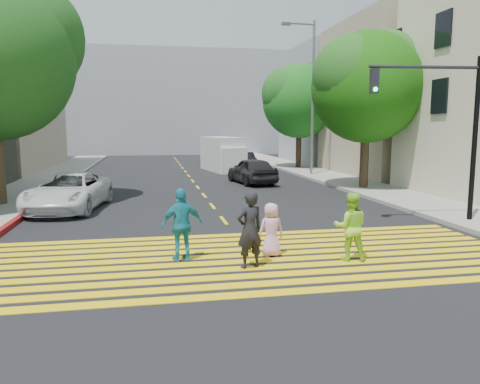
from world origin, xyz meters
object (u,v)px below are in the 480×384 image
object	(u,v)px
white_sedan	(68,192)
silver_car	(228,158)
white_van	(223,155)
pedestrian_man	(250,230)
pedestrian_woman	(351,227)
pedestrian_child	(271,230)
traffic_signal	(447,117)
tree_right_far	(300,97)
pedestrian_extra	(182,225)
dark_car_parked	(246,160)
dark_car_near	(252,171)
tree_right_near	(368,81)

from	to	relation	value
white_sedan	silver_car	size ratio (longest dim) A/B	1.20
white_van	silver_car	bearing A→B (deg)	67.27
white_van	pedestrian_man	bearing A→B (deg)	-106.81
pedestrian_woman	white_sedan	world-z (taller)	pedestrian_woman
pedestrian_child	traffic_signal	xyz separation A→B (m)	(6.48, 2.69, 2.83)
tree_right_far	pedestrian_child	bearing A→B (deg)	-109.57
pedestrian_man	pedestrian_woman	bearing A→B (deg)	164.47
pedestrian_man	pedestrian_extra	size ratio (longest dim) A/B	1.01
dark_car_parked	traffic_signal	world-z (taller)	traffic_signal
pedestrian_man	traffic_signal	size ratio (longest dim) A/B	0.33
pedestrian_woman	dark_car_near	xyz separation A→B (m)	(0.94, 15.46, -0.08)
pedestrian_woman	tree_right_far	bearing A→B (deg)	-88.43
white_sedan	tree_right_far	bearing A→B (deg)	55.42
tree_right_far	pedestrian_child	world-z (taller)	tree_right_far
tree_right_far	traffic_signal	world-z (taller)	tree_right_far
pedestrian_man	pedestrian_child	xyz separation A→B (m)	(0.72, 0.84, -0.22)
white_sedan	silver_car	bearing A→B (deg)	72.23
tree_right_near	pedestrian_extra	size ratio (longest dim) A/B	4.56
pedestrian_child	silver_car	size ratio (longest dim) A/B	0.31
silver_car	traffic_signal	bearing A→B (deg)	94.63
pedestrian_man	pedestrian_extra	xyz separation A→B (m)	(-1.46, 0.87, -0.01)
pedestrian_child	tree_right_far	bearing A→B (deg)	-118.95
pedestrian_child	silver_car	bearing A→B (deg)	-106.38
dark_car_near	white_van	world-z (taller)	white_van
pedestrian_woman	dark_car_near	world-z (taller)	pedestrian_woman
pedestrian_man	white_sedan	world-z (taller)	pedestrian_man
pedestrian_man	white_sedan	bearing A→B (deg)	-76.93
tree_right_near	white_van	world-z (taller)	tree_right_near
white_sedan	pedestrian_child	bearing A→B (deg)	-43.85
traffic_signal	tree_right_far	bearing A→B (deg)	91.02
pedestrian_woman	dark_car_parked	size ratio (longest dim) A/B	0.46
tree_right_near	pedestrian_extra	distance (m)	15.63
white_sedan	pedestrian_extra	bearing A→B (deg)	-55.23
pedestrian_man	pedestrian_extra	world-z (taller)	pedestrian_man
tree_right_near	pedestrian_woman	bearing A→B (deg)	-117.04
pedestrian_extra	tree_right_far	bearing A→B (deg)	-127.22
dark_car_parked	pedestrian_man	bearing A→B (deg)	-101.30
silver_car	traffic_signal	world-z (taller)	traffic_signal
pedestrian_extra	white_van	world-z (taller)	white_van
tree_right_near	dark_car_parked	xyz separation A→B (m)	(-3.35, 14.07, -4.83)
white_van	traffic_signal	world-z (taller)	traffic_signal
white_sedan	dark_car_near	world-z (taller)	dark_car_near
pedestrian_child	white_sedan	size ratio (longest dim) A/B	0.26
traffic_signal	white_sedan	bearing A→B (deg)	163.59
pedestrian_woman	white_van	xyz separation A→B (m)	(0.54, 23.32, 0.33)
pedestrian_child	white_van	distance (m)	22.74
tree_right_near	white_sedan	distance (m)	15.01
pedestrian_woman	white_sedan	size ratio (longest dim) A/B	0.32
tree_right_far	pedestrian_child	distance (m)	24.91
pedestrian_man	pedestrian_child	world-z (taller)	pedestrian_man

